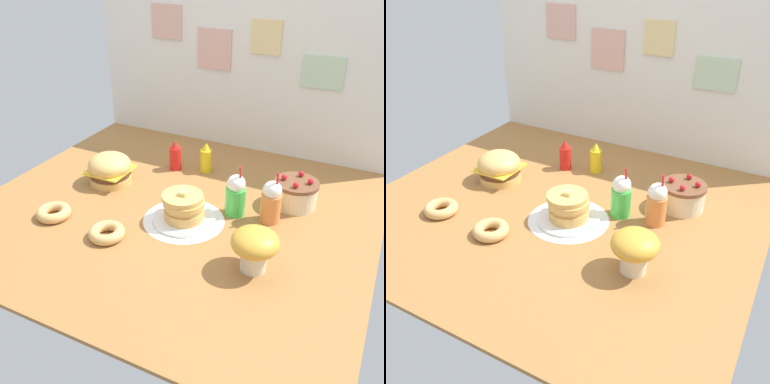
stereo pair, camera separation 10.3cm
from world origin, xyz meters
TOP-DOWN VIEW (x-y plane):
  - ground_plane at (0.00, 0.00)m, footprint 2.07×1.88m
  - back_wall at (-0.00, 0.93)m, footprint 2.07×0.04m
  - doily_mat at (0.10, -0.08)m, footprint 0.42×0.42m
  - burger at (-0.48, 0.09)m, footprint 0.25×0.25m
  - pancake_stack at (0.10, -0.09)m, footprint 0.33×0.33m
  - layer_cake at (0.57, 0.32)m, footprint 0.24×0.24m
  - ketchup_bottle at (-0.22, 0.42)m, footprint 0.07×0.07m
  - mustard_bottle at (-0.03, 0.47)m, footprint 0.07×0.07m
  - cream_soda_cup at (0.31, 0.09)m, footprint 0.11×0.11m
  - orange_float_cup at (0.49, 0.11)m, footprint 0.11×0.11m
  - donut_pink_glaze at (-0.53, -0.35)m, footprint 0.18×0.18m
  - donut_chocolate at (-0.17, -0.38)m, footprint 0.18×0.18m
  - mushroom_stool at (0.54, -0.29)m, footprint 0.21×0.21m

SIDE VIEW (x-z plane):
  - ground_plane at x=0.00m, z-range -0.02..0.00m
  - doily_mat at x=0.10m, z-range 0.00..0.00m
  - donut_pink_glaze at x=-0.53m, z-range 0.00..0.06m
  - donut_chocolate at x=-0.17m, z-range 0.00..0.06m
  - pancake_stack at x=0.10m, z-range -0.01..0.15m
  - layer_cake at x=0.57m, z-range -0.01..0.16m
  - burger at x=-0.48m, z-range 0.00..0.18m
  - ketchup_bottle at x=-0.22m, z-range -0.01..0.18m
  - mustard_bottle at x=-0.03m, z-range -0.01..0.18m
  - cream_soda_cup at x=0.31m, z-range -0.03..0.26m
  - orange_float_cup at x=0.49m, z-range -0.03..0.26m
  - mushroom_stool at x=0.54m, z-range 0.02..0.23m
  - back_wall at x=0.00m, z-range 0.01..1.07m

